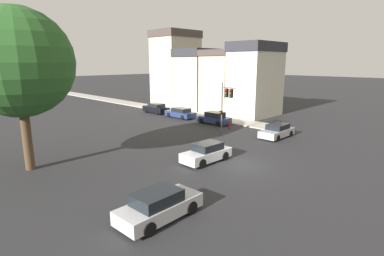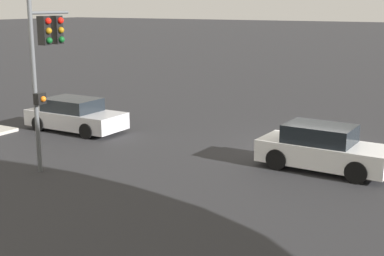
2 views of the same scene
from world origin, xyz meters
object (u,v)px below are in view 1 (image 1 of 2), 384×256
at_px(street_tree, 18,63).
at_px(traffic_signal, 226,99).
at_px(parked_car_1, 180,113).
at_px(crossing_car_0, 207,153).
at_px(parked_car_2, 156,108).
at_px(crossing_car_1, 159,206).
at_px(fire_hydrant, 230,124).
at_px(crossing_car_2, 277,131).
at_px(parked_car_0, 214,118).

bearing_deg(street_tree, traffic_signal, -11.06).
distance_m(traffic_signal, parked_car_1, 11.80).
distance_m(crossing_car_0, parked_car_1, 18.91).
bearing_deg(parked_car_1, street_tree, 109.28).
distance_m(parked_car_1, parked_car_2, 5.44).
height_order(crossing_car_1, fire_hydrant, crossing_car_1).
bearing_deg(parked_car_2, crossing_car_2, -179.79).
distance_m(street_tree, parked_car_1, 23.77).
relative_size(street_tree, crossing_car_1, 2.50).
distance_m(traffic_signal, crossing_car_0, 9.39).
distance_m(street_tree, traffic_signal, 18.68).
xyz_separation_m(street_tree, fire_hydrant, (20.89, -1.83, -7.02)).
height_order(crossing_car_2, parked_car_0, parked_car_0).
xyz_separation_m(street_tree, parked_car_0, (21.71, 1.24, -6.80)).
xyz_separation_m(crossing_car_2, parked_car_2, (0.62, 20.57, 0.06)).
bearing_deg(traffic_signal, street_tree, -14.04).
distance_m(crossing_car_0, crossing_car_2, 10.74).
height_order(crossing_car_1, parked_car_2, parked_car_2).
relative_size(crossing_car_0, parked_car_2, 0.91).
height_order(traffic_signal, crossing_car_2, traffic_signal).
bearing_deg(street_tree, parked_car_1, 18.64).
height_order(crossing_car_0, crossing_car_2, crossing_car_0).
distance_m(parked_car_0, fire_hydrant, 3.18).
bearing_deg(crossing_car_2, parked_car_0, -95.13).
bearing_deg(fire_hydrant, parked_car_0, 74.95).
height_order(crossing_car_0, parked_car_2, parked_car_2).
bearing_deg(traffic_signal, parked_car_1, -111.45).
bearing_deg(crossing_car_2, traffic_signal, -55.80).
height_order(street_tree, crossing_car_1, street_tree).
xyz_separation_m(street_tree, crossing_car_2, (20.98, -7.86, -6.85)).
xyz_separation_m(crossing_car_2, parked_car_1, (0.59, 15.13, 0.00)).
height_order(traffic_signal, crossing_car_0, traffic_signal).
bearing_deg(parked_car_2, crossing_car_0, 153.04).
relative_size(street_tree, crossing_car_0, 2.68).
distance_m(traffic_signal, crossing_car_1, 18.25).
distance_m(crossing_car_2, parked_car_0, 9.12).
xyz_separation_m(parked_car_0, parked_car_2, (-0.11, 11.48, 0.01)).
relative_size(street_tree, parked_car_1, 2.42).
bearing_deg(fire_hydrant, parked_car_2, 87.18).
bearing_deg(parked_car_1, parked_car_2, 0.34).
bearing_deg(parked_car_1, crossing_car_2, 178.40).
xyz_separation_m(traffic_signal, crossing_car_2, (3.01, -4.34, -3.14)).
xyz_separation_m(crossing_car_0, crossing_car_1, (-8.11, -4.18, -0.01)).
bearing_deg(parked_car_0, crossing_car_0, 126.16).
distance_m(crossing_car_0, crossing_car_1, 9.12).
distance_m(crossing_car_2, parked_car_2, 20.58).
xyz_separation_m(crossing_car_1, parked_car_2, (19.47, 24.76, 0.02)).
bearing_deg(parked_car_2, crossing_car_1, 143.76).
height_order(parked_car_0, fire_hydrant, parked_car_0).
xyz_separation_m(parked_car_0, fire_hydrant, (-0.82, -3.06, -0.21)).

